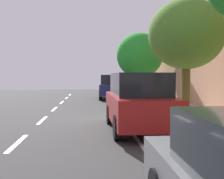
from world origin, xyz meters
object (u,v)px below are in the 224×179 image
Objects in this scene: cyclist_with_backpack at (129,88)px; street_tree_corner at (140,55)px; parked_suv_red_second at (138,101)px; bicycle_at_curb at (125,98)px; street_tree_far_end at (186,35)px; parked_suv_dark_blue_mid at (111,87)px.

street_tree_corner is (1.37, 3.67, 2.48)m from cyclist_with_backpack.
parked_suv_red_second is 10.01m from bicycle_at_curb.
cyclist_with_backpack is 8.14m from street_tree_far_end.
street_tree_corner is (1.58, 3.24, 3.18)m from bicycle_at_curb.
cyclist_with_backpack is at bearing -78.81° from parked_suv_dark_blue_mid.
street_tree_far_end reaches higher than parked_suv_red_second.
parked_suv_red_second is 3.59× the size of bicycle_at_curb.
bicycle_at_curb is 4.81m from street_tree_corner.
street_tree_far_end is (1.58, -8.04, 3.23)m from bicycle_at_curb.
parked_suv_red_second is 3.96m from street_tree_far_end.
parked_suv_dark_blue_mid is 0.91× the size of street_tree_corner.
parked_suv_dark_blue_mid is at bearing 100.56° from street_tree_far_end.
parked_suv_red_second is 0.98× the size of parked_suv_dark_blue_mid.
bicycle_at_curb is at bearing -80.63° from parked_suv_dark_blue_mid.
cyclist_with_backpack is 4.64m from street_tree_corner.
street_tree_corner is (2.33, 13.20, 2.53)m from parked_suv_red_second.
bicycle_at_curb is (0.66, -3.99, -0.66)m from parked_suv_dark_blue_mid.
parked_suv_dark_blue_mid reaches higher than bicycle_at_curb.
street_tree_corner is (2.24, -0.75, 2.53)m from parked_suv_dark_blue_mid.
cyclist_with_backpack reaches higher than bicycle_at_curb.
parked_suv_red_second and parked_suv_dark_blue_mid have the same top height.
parked_suv_dark_blue_mid is at bearing 161.41° from street_tree_corner.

